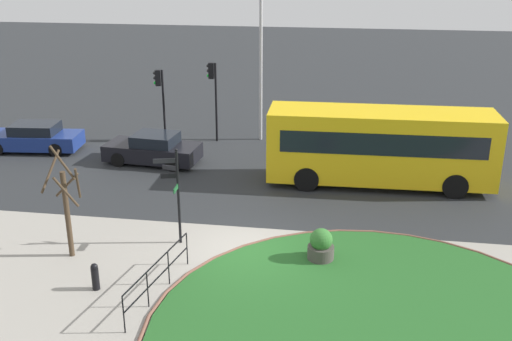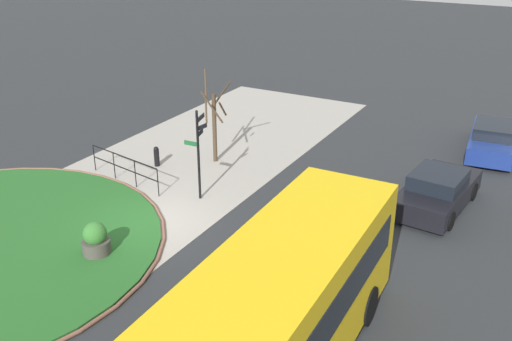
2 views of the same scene
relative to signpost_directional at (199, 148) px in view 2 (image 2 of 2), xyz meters
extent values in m
plane|color=#282B2D|center=(2.44, -0.28, -1.93)|extent=(120.00, 120.00, 0.00)
cube|color=#9E998E|center=(2.44, -2.39, -1.92)|extent=(32.00, 7.78, 0.02)
cylinder|color=black|center=(0.07, 0.03, -0.32)|extent=(0.09, 0.09, 3.21)
sphere|color=black|center=(0.07, 0.03, 1.33)|extent=(0.10, 0.10, 0.10)
cube|color=black|center=(-0.31, -0.07, 0.99)|extent=(0.68, 0.22, 0.15)
cube|color=black|center=(-0.20, 0.06, 0.71)|extent=(0.45, 0.08, 0.15)
cube|color=black|center=(-0.21, -0.04, 0.47)|extent=(0.48, 0.16, 0.15)
cube|color=#195128|center=(0.09, -0.26, 0.14)|extent=(0.06, 0.51, 0.15)
cylinder|color=black|center=(-1.53, -3.15, -1.58)|extent=(0.22, 0.22, 0.70)
sphere|color=black|center=(-1.53, -3.15, -1.19)|extent=(0.21, 0.21, 0.21)
cube|color=black|center=(0.35, -3.17, -0.84)|extent=(0.69, 3.66, 0.03)
cube|color=black|center=(0.35, -3.17, -1.33)|extent=(0.69, 3.66, 0.03)
cylinder|color=black|center=(0.68, -1.35, -1.38)|extent=(0.04, 0.04, 1.08)
cylinder|color=black|center=(0.46, -2.56, -1.38)|extent=(0.04, 0.04, 1.08)
cylinder|color=black|center=(0.24, -3.78, -1.38)|extent=(0.04, 0.04, 1.08)
cylinder|color=black|center=(0.03, -5.00, -1.38)|extent=(0.04, 0.04, 1.08)
cube|color=yellow|center=(6.73, 6.46, -0.23)|extent=(9.11, 2.63, 2.84)
cube|color=black|center=(6.76, 5.23, 0.17)|extent=(7.97, 0.20, 0.88)
cube|color=black|center=(6.70, 7.69, 0.17)|extent=(7.97, 0.20, 0.88)
cube|color=black|center=(2.19, 6.36, -0.09)|extent=(0.07, 1.99, 1.10)
cube|color=black|center=(2.19, 6.36, 0.97)|extent=(0.05, 1.34, 0.28)
cylinder|color=black|center=(3.86, 5.28, -1.43)|extent=(1.01, 0.32, 1.00)
cylinder|color=black|center=(3.81, 7.51, -1.43)|extent=(1.01, 0.32, 1.00)
cube|color=navy|center=(-9.64, 8.40, -1.40)|extent=(4.73, 2.17, 0.70)
cube|color=black|center=(-9.46, 8.41, -0.81)|extent=(2.26, 1.73, 0.48)
cube|color=#EAEACC|center=(-11.89, 7.66, -1.37)|extent=(0.04, 0.20, 0.12)
cube|color=#EAEACC|center=(-11.99, 8.71, -1.37)|extent=(0.04, 0.20, 0.12)
cylinder|color=black|center=(-10.99, 7.47, -1.61)|extent=(0.66, 0.28, 0.64)
cylinder|color=black|center=(-11.13, 9.06, -1.61)|extent=(0.66, 0.28, 0.64)
cylinder|color=black|center=(-8.15, 7.74, -1.61)|extent=(0.66, 0.28, 0.64)
cylinder|color=black|center=(-8.30, 9.32, -1.61)|extent=(0.66, 0.28, 0.64)
cube|color=black|center=(-3.34, 7.58, -1.40)|extent=(4.39, 2.22, 0.71)
cube|color=black|center=(-3.17, 7.56, -0.79)|extent=(2.03, 1.78, 0.50)
cube|color=#EAEACC|center=(-5.51, 7.22, -1.36)|extent=(0.04, 0.20, 0.12)
cube|color=#EAEACC|center=(-5.40, 8.32, -1.36)|extent=(0.04, 0.20, 0.12)
cylinder|color=black|center=(-4.72, 6.86, -1.61)|extent=(0.66, 0.28, 0.64)
cylinder|color=black|center=(-4.57, 8.53, -1.61)|extent=(0.66, 0.28, 0.64)
cylinder|color=black|center=(-2.10, 6.62, -1.61)|extent=(0.66, 0.28, 0.64)
cylinder|color=black|center=(-1.95, 8.29, -1.61)|extent=(0.66, 0.28, 0.64)
cylinder|color=#47423D|center=(4.73, -0.48, -1.67)|extent=(0.83, 0.83, 0.52)
sphere|color=#33702D|center=(4.73, -0.48, -1.18)|extent=(0.71, 0.71, 0.71)
cylinder|color=#423323|center=(-3.10, -1.36, -0.49)|extent=(0.17, 0.17, 2.87)
cylinder|color=#423323|center=(-2.93, -1.62, 0.39)|extent=(0.61, 0.46, 1.08)
cylinder|color=#423323|center=(-2.93, -1.60, 1.31)|extent=(0.58, 0.45, 1.18)
cylinder|color=#423323|center=(-3.18, -1.01, 0.37)|extent=(0.78, 0.24, 0.79)
cylinder|color=#423323|center=(-2.73, -1.20, 0.52)|extent=(0.41, 0.84, 1.28)
cylinder|color=#423323|center=(-3.55, -1.24, 0.89)|extent=(0.33, 0.97, 1.15)
camera|label=1|loc=(5.26, -17.01, 7.20)|focal=41.58mm
camera|label=2|loc=(15.33, 10.82, 7.30)|focal=40.61mm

